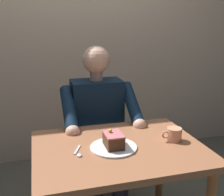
{
  "coord_description": "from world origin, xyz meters",
  "views": [
    {
      "loc": [
        0.42,
        1.35,
        1.37
      ],
      "look_at": [
        0.01,
        -0.1,
        0.96
      ],
      "focal_mm": 44.54,
      "sensor_mm": 36.0,
      "label": 1
    }
  ],
  "objects_px": {
    "seated_person": "(99,129)",
    "cake_slice": "(113,140)",
    "dining_table": "(119,162)",
    "dessert_spoon": "(78,153)",
    "chair": "(95,138)",
    "coffee_cup": "(174,134)"
  },
  "relations": [
    {
      "from": "chair",
      "to": "coffee_cup",
      "type": "bearing_deg",
      "value": 116.35
    },
    {
      "from": "cake_slice",
      "to": "chair",
      "type": "bearing_deg",
      "value": -93.02
    },
    {
      "from": "dining_table",
      "to": "cake_slice",
      "type": "xyz_separation_m",
      "value": [
        0.03,
        0.02,
        0.14
      ]
    },
    {
      "from": "chair",
      "to": "dessert_spoon",
      "type": "height_order",
      "value": "chair"
    },
    {
      "from": "cake_slice",
      "to": "seated_person",
      "type": "bearing_deg",
      "value": -94.08
    },
    {
      "from": "dining_table",
      "to": "chair",
      "type": "height_order",
      "value": "chair"
    },
    {
      "from": "dining_table",
      "to": "cake_slice",
      "type": "relative_size",
      "value": 7.01
    },
    {
      "from": "cake_slice",
      "to": "dessert_spoon",
      "type": "bearing_deg",
      "value": 2.98
    },
    {
      "from": "cake_slice",
      "to": "coffee_cup",
      "type": "bearing_deg",
      "value": -179.58
    },
    {
      "from": "dining_table",
      "to": "seated_person",
      "type": "distance_m",
      "value": 0.47
    },
    {
      "from": "cake_slice",
      "to": "dessert_spoon",
      "type": "xyz_separation_m",
      "value": [
        0.19,
        0.01,
        -0.04
      ]
    },
    {
      "from": "chair",
      "to": "cake_slice",
      "type": "relative_size",
      "value": 6.74
    },
    {
      "from": "dessert_spoon",
      "to": "dining_table",
      "type": "bearing_deg",
      "value": -173.13
    },
    {
      "from": "chair",
      "to": "cake_slice",
      "type": "bearing_deg",
      "value": 86.98
    },
    {
      "from": "dining_table",
      "to": "coffee_cup",
      "type": "relative_size",
      "value": 7.71
    },
    {
      "from": "dining_table",
      "to": "coffee_cup",
      "type": "bearing_deg",
      "value": 177.41
    },
    {
      "from": "dining_table",
      "to": "cake_slice",
      "type": "height_order",
      "value": "cake_slice"
    },
    {
      "from": "dining_table",
      "to": "coffee_cup",
      "type": "height_order",
      "value": "coffee_cup"
    },
    {
      "from": "seated_person",
      "to": "cake_slice",
      "type": "xyz_separation_m",
      "value": [
        0.03,
        0.49,
        0.13
      ]
    },
    {
      "from": "dessert_spoon",
      "to": "seated_person",
      "type": "bearing_deg",
      "value": -114.55
    },
    {
      "from": "coffee_cup",
      "to": "dessert_spoon",
      "type": "xyz_separation_m",
      "value": [
        0.56,
        0.01,
        -0.04
      ]
    },
    {
      "from": "cake_slice",
      "to": "coffee_cup",
      "type": "xyz_separation_m",
      "value": [
        -0.36,
        -0.0,
        -0.01
      ]
    }
  ]
}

